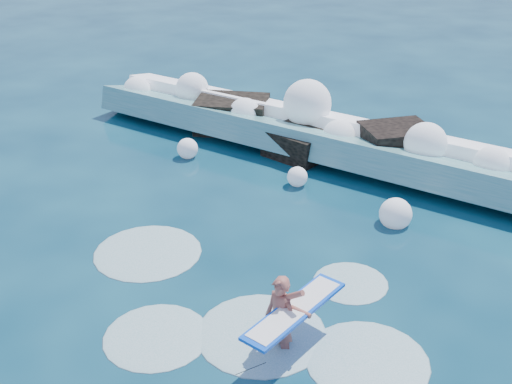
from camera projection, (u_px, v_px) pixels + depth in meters
ground at (154, 255)px, 14.74m from camera, size 200.00×200.00×0.00m
breaking_wave at (321, 138)px, 19.84m from camera, size 16.26×2.61×1.40m
rock_cluster at (299, 133)px, 20.36m from camera, size 8.37×3.24×1.37m
surfer_with_board at (283, 318)px, 11.61m from camera, size 1.04×2.96×1.80m
wave_spray at (316, 123)px, 19.62m from camera, size 15.71×4.58×2.24m
surf_foam at (250, 319)px, 12.65m from camera, size 9.50×5.47×0.13m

